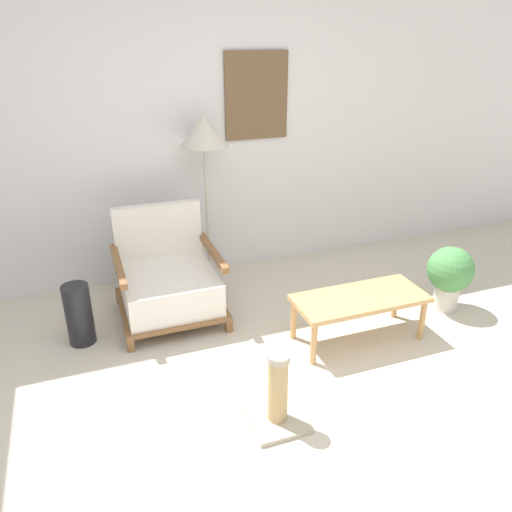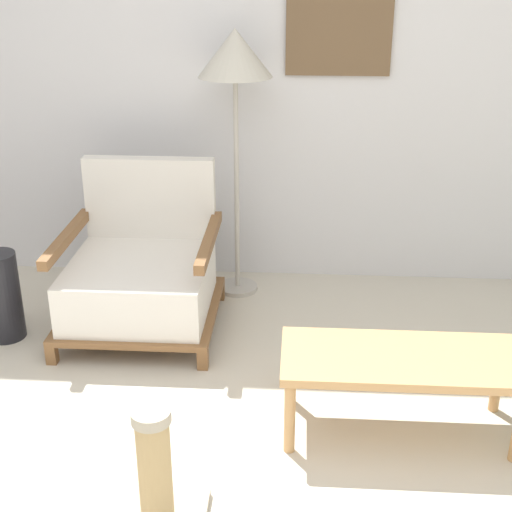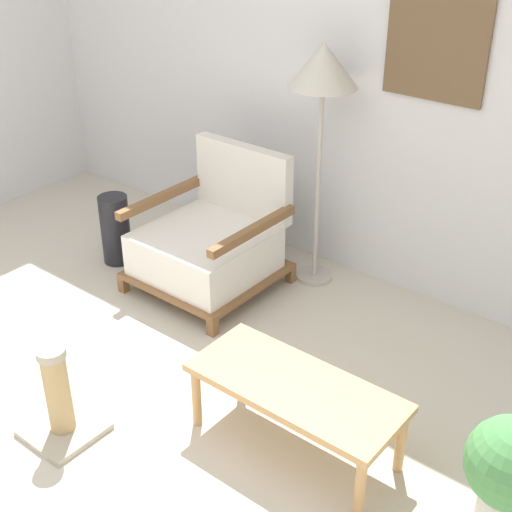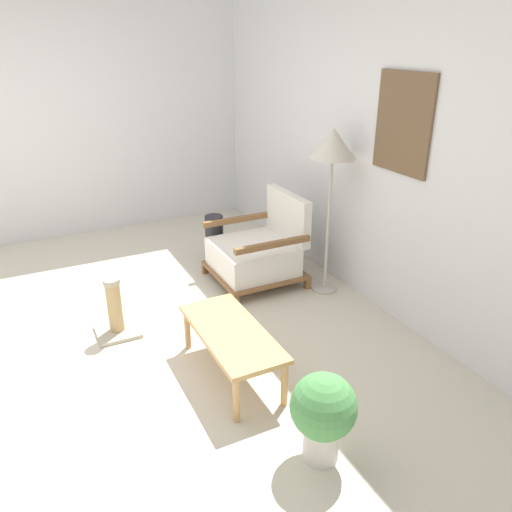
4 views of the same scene
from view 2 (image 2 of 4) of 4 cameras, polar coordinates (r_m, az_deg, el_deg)
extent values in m
cube|color=silver|center=(4.02, -1.63, 16.67)|extent=(8.00, 0.06, 2.70)
cube|color=brown|center=(3.95, 6.75, 19.32)|extent=(0.56, 0.02, 0.72)
cube|color=brown|center=(3.55, -16.02, -7.55)|extent=(0.05, 0.05, 0.10)
cube|color=brown|center=(3.38, -4.28, -8.24)|extent=(0.05, 0.05, 0.10)
cube|color=brown|center=(4.16, -12.86, -2.47)|extent=(0.05, 0.05, 0.10)
cube|color=brown|center=(4.02, -2.90, -2.83)|extent=(0.05, 0.05, 0.10)
cube|color=brown|center=(3.73, -9.09, -4.23)|extent=(0.77, 0.78, 0.03)
cube|color=white|center=(3.65, -9.29, -2.38)|extent=(0.69, 0.68, 0.26)
cube|color=white|center=(3.85, -8.46, 4.64)|extent=(0.69, 0.08, 0.44)
cube|color=brown|center=(3.66, -14.93, 1.46)|extent=(0.05, 0.72, 0.05)
cube|color=brown|center=(3.50, -3.79, 1.22)|extent=(0.05, 0.72, 0.05)
cylinder|color=#B7B2A8|center=(4.14, -1.47, -2.52)|extent=(0.23, 0.23, 0.03)
cylinder|color=#B7B2A8|center=(3.91, -1.56, 5.51)|extent=(0.03, 0.03, 1.19)
cone|color=beige|center=(3.75, -1.68, 15.96)|extent=(0.39, 0.39, 0.24)
cube|color=tan|center=(2.89, 11.58, -8.11)|extent=(0.95, 0.41, 0.04)
cylinder|color=tan|center=(2.82, 2.71, -12.75)|extent=(0.04, 0.04, 0.32)
cylinder|color=tan|center=(3.09, 2.84, -9.17)|extent=(0.04, 0.04, 0.32)
cylinder|color=tan|center=(3.20, 18.77, -9.24)|extent=(0.04, 0.04, 0.32)
cylinder|color=black|center=(3.77, -19.67, -3.04)|extent=(0.19, 0.19, 0.46)
cylinder|color=tan|center=(2.48, -8.09, -16.70)|extent=(0.11, 0.11, 0.40)
cylinder|color=#B2A893|center=(2.34, -8.40, -12.56)|extent=(0.13, 0.13, 0.04)
camera|label=1|loc=(1.38, -98.64, 8.35)|focal=35.00mm
camera|label=3|loc=(1.90, 85.51, 18.25)|focal=50.00mm
camera|label=4|loc=(3.31, 73.46, 12.91)|focal=35.00mm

